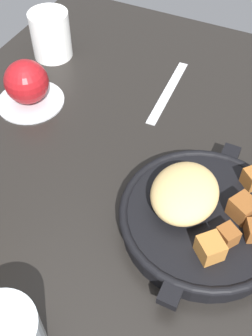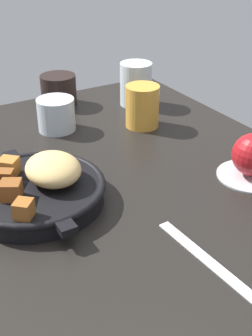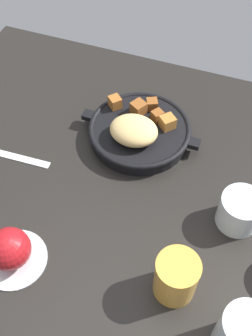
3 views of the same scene
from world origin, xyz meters
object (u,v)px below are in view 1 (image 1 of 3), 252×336
at_px(cast_iron_skillet, 202,214).
at_px(red_apple, 26,82).
at_px(butter_knife, 168,91).
at_px(white_creamer_pitcher, 51,35).

relative_size(cast_iron_skillet, red_apple, 3.57).
bearing_deg(butter_knife, red_apple, 119.11).
distance_m(cast_iron_skillet, white_creamer_pitcher, 0.46).
relative_size(butter_knife, white_creamer_pitcher, 2.06).
height_order(red_apple, white_creamer_pitcher, white_creamer_pitcher).
distance_m(cast_iron_skillet, red_apple, 0.36).
bearing_deg(red_apple, white_creamer_pitcher, 15.81).
height_order(cast_iron_skillet, butter_knife, cast_iron_skillet).
xyz_separation_m(red_apple, white_creamer_pitcher, (0.14, 0.04, 0.00)).
bearing_deg(white_creamer_pitcher, cast_iron_skillet, -123.03).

